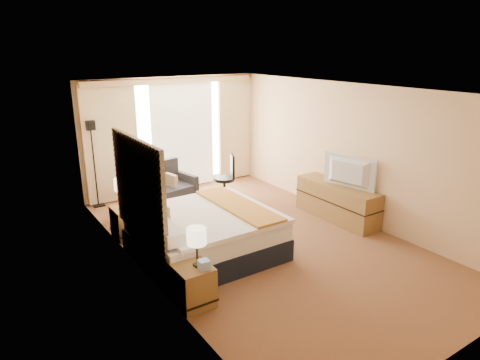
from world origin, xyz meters
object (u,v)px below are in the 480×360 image
bed (205,233)px  desk_chair (227,180)px  nightstand_right (127,222)px  television (347,173)px  nightstand_left (193,285)px  floor_lamp (92,147)px  media_dresser (337,202)px  loveseat (159,194)px  lamp_left (197,237)px  lamp_right (121,185)px

bed → desk_chair: 2.60m
nightstand_right → television: bearing=-24.8°
television → nightstand_right: bearing=51.5°
bed → nightstand_left: bearing=-125.6°
floor_lamp → nightstand_left: bearing=-90.2°
bed → floor_lamp: bearing=103.9°
nightstand_left → television: 3.81m
desk_chair → television: size_ratio=0.97×
media_dresser → loveseat: loveseat is taller
nightstand_left → floor_lamp: size_ratio=0.30×
media_dresser → television: 0.70m
nightstand_left → lamp_left: (0.06, -0.04, 0.68)m
nightstand_left → media_dresser: 3.85m
bed → television: 2.93m
nightstand_right → lamp_right: lamp_right is taller
lamp_right → television: bearing=-25.1°
loveseat → desk_chair: size_ratio=1.56×
desk_chair → lamp_left: bearing=-102.4°
nightstand_right → lamp_left: (0.06, -2.54, 0.68)m
floor_lamp → loveseat: bearing=-37.7°
floor_lamp → television: size_ratio=1.73×
loveseat → lamp_right: 1.61m
nightstand_left → lamp_right: 2.63m
bed → desk_chair: desk_chair is taller
nightstand_left → lamp_right: (-0.03, 2.54, 0.68)m
nightstand_left → loveseat: (1.06, 3.54, 0.03)m
loveseat → lamp_left: 3.78m
nightstand_right → media_dresser: 3.97m
nightstand_left → desk_chair: bearing=51.7°
floor_lamp → lamp_right: size_ratio=3.45×
loveseat → desk_chair: desk_chair is taller
lamp_right → floor_lamp: bearing=88.8°
desk_chair → television: (1.18, -2.31, 0.55)m
nightstand_left → desk_chair: size_ratio=0.54×
nightstand_left → bed: 1.39m
nightstand_right → lamp_right: bearing=123.1°
media_dresser → loveseat: size_ratio=1.13×
media_dresser → nightstand_left: bearing=-164.2°
media_dresser → lamp_left: bearing=-163.3°
nightstand_right → loveseat: bearing=44.6°
loveseat → floor_lamp: floor_lamp is taller
lamp_left → nightstand_left: bearing=144.8°
floor_lamp → lamp_right: (-0.04, -1.81, -0.33)m
nightstand_left → lamp_right: bearing=90.6°
nightstand_right → desk_chair: desk_chair is taller
nightstand_right → media_dresser: bearing=-21.4°
floor_lamp → lamp_left: 4.40m
bed → lamp_right: 1.74m
nightstand_left → television: bearing=12.6°
loveseat → television: television is taller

